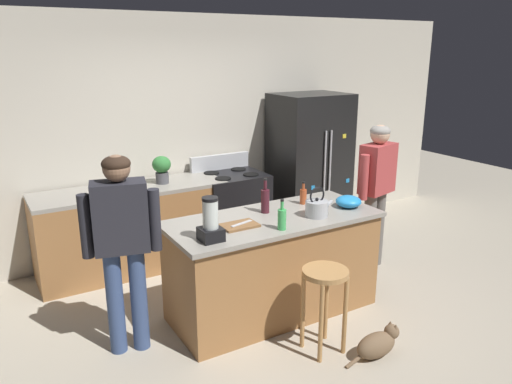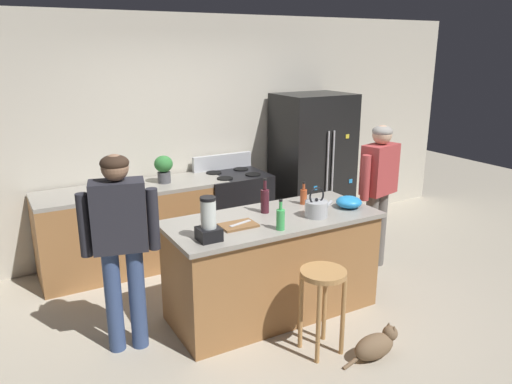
{
  "view_description": "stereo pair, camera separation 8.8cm",
  "coord_description": "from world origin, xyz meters",
  "px_view_note": "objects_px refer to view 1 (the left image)",
  "views": [
    {
      "loc": [
        -2.2,
        -3.42,
        2.34
      ],
      "look_at": [
        0.0,
        0.3,
        1.06
      ],
      "focal_mm": 34.69,
      "sensor_mm": 36.0,
      "label": 1
    },
    {
      "loc": [
        -2.12,
        -3.47,
        2.34
      ],
      "look_at": [
        0.0,
        0.3,
        1.06
      ],
      "focal_mm": 34.69,
      "sensor_mm": 36.0,
      "label": 2
    }
  ],
  "objects_px": {
    "potted_plant": "(162,168)",
    "person_by_sink_right": "(377,183)",
    "blender_appliance": "(211,222)",
    "chef_knife": "(242,223)",
    "tea_kettle": "(317,208)",
    "kitchen_island": "(273,265)",
    "person_by_island_left": "(122,237)",
    "refrigerator": "(309,165)",
    "cat": "(378,344)",
    "stove_range": "(231,210)",
    "bar_stool": "(325,289)",
    "mixing_bowl": "(349,201)",
    "cutting_board": "(239,225)",
    "bottle_cooking_sauce": "(303,196)",
    "bottle_wine": "(265,200)",
    "bottle_soda": "(282,218)"
  },
  "relations": [
    {
      "from": "cat",
      "to": "tea_kettle",
      "type": "height_order",
      "value": "tea_kettle"
    },
    {
      "from": "kitchen_island",
      "to": "potted_plant",
      "type": "bearing_deg",
      "value": 105.94
    },
    {
      "from": "kitchen_island",
      "to": "bottle_cooking_sauce",
      "type": "bearing_deg",
      "value": 21.58
    },
    {
      "from": "tea_kettle",
      "to": "kitchen_island",
      "type": "bearing_deg",
      "value": 152.33
    },
    {
      "from": "kitchen_island",
      "to": "mixing_bowl",
      "type": "height_order",
      "value": "mixing_bowl"
    },
    {
      "from": "potted_plant",
      "to": "chef_knife",
      "type": "xyz_separation_m",
      "value": [
        0.09,
        -1.61,
        -0.15
      ]
    },
    {
      "from": "bottle_soda",
      "to": "potted_plant",
      "type": "bearing_deg",
      "value": 100.32
    },
    {
      "from": "blender_appliance",
      "to": "stove_range",
      "type": "bearing_deg",
      "value": 58.02
    },
    {
      "from": "cat",
      "to": "cutting_board",
      "type": "xyz_separation_m",
      "value": [
        -0.7,
        0.95,
        0.82
      ]
    },
    {
      "from": "person_by_sink_right",
      "to": "cutting_board",
      "type": "xyz_separation_m",
      "value": [
        -1.84,
        -0.33,
        -0.03
      ]
    },
    {
      "from": "mixing_bowl",
      "to": "tea_kettle",
      "type": "bearing_deg",
      "value": -171.86
    },
    {
      "from": "refrigerator",
      "to": "blender_appliance",
      "type": "height_order",
      "value": "refrigerator"
    },
    {
      "from": "person_by_island_left",
      "to": "cat",
      "type": "height_order",
      "value": "person_by_island_left"
    },
    {
      "from": "stove_range",
      "to": "bottle_cooking_sauce",
      "type": "xyz_separation_m",
      "value": [
        0.06,
        -1.35,
        0.52
      ]
    },
    {
      "from": "cutting_board",
      "to": "refrigerator",
      "type": "bearing_deg",
      "value": 39.95
    },
    {
      "from": "blender_appliance",
      "to": "chef_knife",
      "type": "bearing_deg",
      "value": 23.75
    },
    {
      "from": "refrigerator",
      "to": "potted_plant",
      "type": "xyz_separation_m",
      "value": [
        -1.93,
        0.05,
        0.19
      ]
    },
    {
      "from": "kitchen_island",
      "to": "person_by_island_left",
      "type": "xyz_separation_m",
      "value": [
        -1.3,
        0.08,
        0.51
      ]
    },
    {
      "from": "cat",
      "to": "mixing_bowl",
      "type": "relative_size",
      "value": 2.21
    },
    {
      "from": "stove_range",
      "to": "chef_knife",
      "type": "bearing_deg",
      "value": -114.85
    },
    {
      "from": "person_by_island_left",
      "to": "person_by_sink_right",
      "type": "distance_m",
      "value": 2.78
    },
    {
      "from": "bar_stool",
      "to": "kitchen_island",
      "type": "bearing_deg",
      "value": 91.28
    },
    {
      "from": "refrigerator",
      "to": "tea_kettle",
      "type": "distance_m",
      "value": 2.04
    },
    {
      "from": "bottle_cooking_sauce",
      "to": "mixing_bowl",
      "type": "xyz_separation_m",
      "value": [
        0.3,
        -0.29,
        -0.03
      ]
    },
    {
      "from": "refrigerator",
      "to": "blender_appliance",
      "type": "distance_m",
      "value": 2.79
    },
    {
      "from": "bar_stool",
      "to": "chef_knife",
      "type": "relative_size",
      "value": 3.17
    },
    {
      "from": "blender_appliance",
      "to": "chef_knife",
      "type": "distance_m",
      "value": 0.4
    },
    {
      "from": "kitchen_island",
      "to": "person_by_island_left",
      "type": "height_order",
      "value": "person_by_island_left"
    },
    {
      "from": "bar_stool",
      "to": "cutting_board",
      "type": "height_order",
      "value": "cutting_board"
    },
    {
      "from": "kitchen_island",
      "to": "chef_knife",
      "type": "xyz_separation_m",
      "value": [
        -0.35,
        -0.06,
        0.48
      ]
    },
    {
      "from": "refrigerator",
      "to": "potted_plant",
      "type": "distance_m",
      "value": 1.94
    },
    {
      "from": "person_by_island_left",
      "to": "cutting_board",
      "type": "height_order",
      "value": "person_by_island_left"
    },
    {
      "from": "cat",
      "to": "potted_plant",
      "type": "distance_m",
      "value": 2.85
    },
    {
      "from": "bar_stool",
      "to": "tea_kettle",
      "type": "relative_size",
      "value": 2.53
    },
    {
      "from": "kitchen_island",
      "to": "bottle_cooking_sauce",
      "type": "xyz_separation_m",
      "value": [
        0.44,
        0.17,
        0.53
      ]
    },
    {
      "from": "bottle_soda",
      "to": "bottle_cooking_sauce",
      "type": "height_order",
      "value": "bottle_soda"
    },
    {
      "from": "person_by_sink_right",
      "to": "potted_plant",
      "type": "xyz_separation_m",
      "value": [
        -1.91,
        1.28,
        0.13
      ]
    },
    {
      "from": "kitchen_island",
      "to": "bottle_cooking_sauce",
      "type": "height_order",
      "value": "bottle_cooking_sauce"
    },
    {
      "from": "refrigerator",
      "to": "person_by_island_left",
      "type": "xyz_separation_m",
      "value": [
        -2.8,
        -1.42,
        0.07
      ]
    },
    {
      "from": "stove_range",
      "to": "bar_stool",
      "type": "bearing_deg",
      "value": -99.27
    },
    {
      "from": "bottle_wine",
      "to": "bar_stool",
      "type": "bearing_deg",
      "value": -88.59
    },
    {
      "from": "refrigerator",
      "to": "mixing_bowl",
      "type": "relative_size",
      "value": 7.6
    },
    {
      "from": "refrigerator",
      "to": "cat",
      "type": "xyz_separation_m",
      "value": [
        -1.16,
        -2.51,
        -0.79
      ]
    },
    {
      "from": "kitchen_island",
      "to": "bar_stool",
      "type": "xyz_separation_m",
      "value": [
        0.02,
        -0.72,
        0.08
      ]
    },
    {
      "from": "bottle_soda",
      "to": "cutting_board",
      "type": "relative_size",
      "value": 0.85
    },
    {
      "from": "bottle_wine",
      "to": "stove_range",
      "type": "bearing_deg",
      "value": 74.38
    },
    {
      "from": "stove_range",
      "to": "person_by_island_left",
      "type": "distance_m",
      "value": 2.28
    },
    {
      "from": "blender_appliance",
      "to": "bottle_wine",
      "type": "bearing_deg",
      "value": 26.89
    },
    {
      "from": "tea_kettle",
      "to": "person_by_island_left",
      "type": "bearing_deg",
      "value": 171.27
    },
    {
      "from": "potted_plant",
      "to": "person_by_sink_right",
      "type": "bearing_deg",
      "value": -33.74
    }
  ]
}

